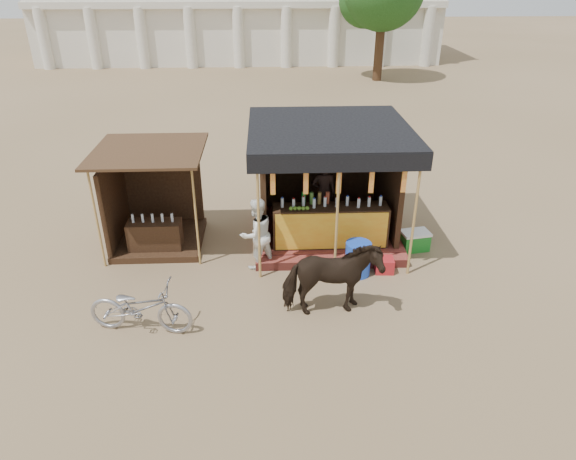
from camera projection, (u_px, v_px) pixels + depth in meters
The scene contains 9 objects.
ground at pixel (292, 321), 9.69m from camera, with size 120.00×120.00×0.00m, color #846B4C.
main_stall at pixel (326, 198), 12.22m from camera, with size 3.60×3.61×2.78m.
secondary_stall at pixel (150, 210), 12.03m from camera, with size 2.40×2.40×2.38m.
cow at pixel (331, 280), 9.55m from camera, with size 0.82×1.80×1.52m, color black.
motorbike at pixel (140, 307), 9.22m from camera, with size 0.67×1.91×1.00m, color #9B9BA3.
bystander at pixel (257, 234), 11.05m from camera, with size 0.79×0.62×1.62m, color white.
blue_barrel at pixel (358, 259), 10.98m from camera, with size 0.55×0.55×0.76m, color blue.
red_crate at pixel (384, 265), 11.17m from camera, with size 0.39×0.37×0.32m, color #A71B20.
cooler at pixel (415, 240), 12.00m from camera, with size 0.71×0.54×0.46m.
Camera 1 is at (-0.42, -7.78, 6.01)m, focal length 32.00 mm.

